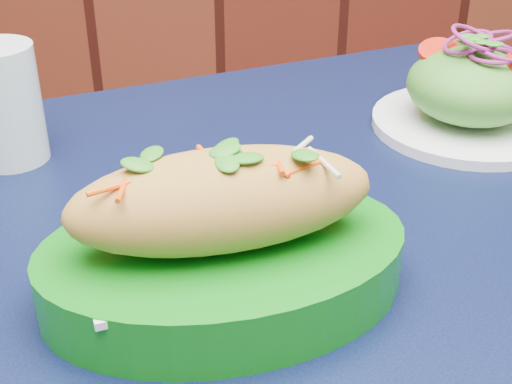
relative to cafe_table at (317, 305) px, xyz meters
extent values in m
cube|color=black|center=(0.00, 0.00, 0.07)|extent=(1.00, 1.00, 0.03)
cylinder|color=black|center=(0.22, 0.41, -0.30)|extent=(0.04, 0.04, 0.72)
cube|color=white|center=(-0.09, -0.08, 0.13)|extent=(0.23, 0.17, 0.01)
ellipsoid|color=gold|center=(-0.09, -0.08, 0.17)|extent=(0.24, 0.12, 0.07)
cylinder|color=white|center=(0.20, 0.19, 0.09)|extent=(0.21, 0.21, 0.01)
ellipsoid|color=#4C992D|center=(0.20, 0.19, 0.14)|extent=(0.15, 0.15, 0.08)
cylinder|color=red|center=(0.17, 0.22, 0.18)|extent=(0.04, 0.04, 0.01)
cylinder|color=red|center=(0.20, 0.23, 0.18)|extent=(0.04, 0.04, 0.01)
torus|color=#921F6C|center=(0.20, 0.19, 0.19)|extent=(0.05, 0.05, 0.00)
torus|color=#921F6C|center=(0.20, 0.19, 0.19)|extent=(0.05, 0.05, 0.00)
torus|color=#921F6C|center=(0.20, 0.19, 0.19)|extent=(0.05, 0.05, 0.00)
torus|color=#921F6C|center=(0.20, 0.19, 0.20)|extent=(0.05, 0.05, 0.00)
torus|color=#921F6C|center=(0.20, 0.19, 0.20)|extent=(0.05, 0.05, 0.00)
cylinder|color=silver|center=(-0.30, 0.17, 0.15)|extent=(0.08, 0.08, 0.12)
camera|label=1|loc=(-0.12, -0.52, 0.43)|focal=50.00mm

